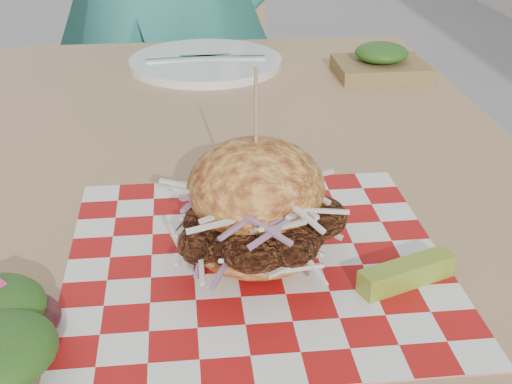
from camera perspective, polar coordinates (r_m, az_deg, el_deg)
patio_table at (r=0.92m, az=-2.61°, el=-2.34°), size 0.80×1.20×0.75m
patio_chair at (r=1.97m, az=-5.62°, el=9.91°), size 0.53×0.53×0.95m
paper_liner at (r=0.69m, az=0.00°, el=-5.50°), size 0.36×0.36×0.00m
sandwich at (r=0.66m, az=0.00°, el=-1.55°), size 0.17×0.17×0.19m
pickle_spear at (r=0.66m, az=11.96°, el=-6.39°), size 0.10×0.05×0.02m
place_setting at (r=1.28m, az=-4.05°, el=10.32°), size 0.27×0.27×0.02m
kraft_tray at (r=1.24m, az=9.95°, el=10.16°), size 0.15×0.12×0.06m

